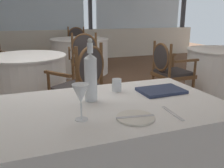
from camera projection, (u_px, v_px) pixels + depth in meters
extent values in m
plane|color=brown|center=(61.00, 119.00, 3.07)|extent=(14.10, 14.10, 0.00)
cube|color=silver|center=(35.00, 46.00, 6.61)|extent=(9.94, 0.12, 0.85)
cube|color=white|center=(111.00, 106.00, 1.42)|extent=(1.33, 0.83, 0.02)
cube|color=white|center=(111.00, 163.00, 1.53)|extent=(1.29, 0.80, 0.73)
cylinder|color=silver|center=(135.00, 118.00, 1.23)|extent=(0.19, 0.19, 0.01)
cube|color=silver|center=(135.00, 117.00, 1.22)|extent=(0.19, 0.05, 0.00)
cube|color=silver|center=(173.00, 113.00, 1.29)|extent=(0.03, 0.20, 0.00)
cylinder|color=white|center=(91.00, 80.00, 1.45)|extent=(0.08, 0.08, 0.26)
cone|color=white|center=(90.00, 56.00, 1.41)|extent=(0.08, 0.08, 0.03)
cylinder|color=white|center=(90.00, 48.00, 1.40)|extent=(0.03, 0.03, 0.06)
sphere|color=silver|center=(90.00, 40.00, 1.39)|extent=(0.03, 0.03, 0.03)
cylinder|color=white|center=(82.00, 119.00, 1.21)|extent=(0.06, 0.06, 0.00)
cylinder|color=white|center=(81.00, 111.00, 1.20)|extent=(0.01, 0.01, 0.08)
cone|color=white|center=(81.00, 94.00, 1.18)|extent=(0.08, 0.08, 0.10)
cylinder|color=white|center=(117.00, 85.00, 1.66)|extent=(0.06, 0.06, 0.08)
cube|color=#2D3856|center=(161.00, 91.00, 1.65)|extent=(0.29, 0.21, 0.02)
cylinder|color=brown|center=(2.00, 74.00, 4.52)|extent=(0.04, 0.04, 0.41)
cylinder|color=white|center=(25.00, 56.00, 3.12)|extent=(1.02, 1.02, 0.02)
cylinder|color=white|center=(28.00, 85.00, 3.22)|extent=(0.99, 0.99, 0.73)
cylinder|color=brown|center=(13.00, 85.00, 3.77)|extent=(0.04, 0.04, 0.43)
cube|color=brown|center=(5.00, 52.00, 3.78)|extent=(0.24, 0.32, 0.03)
cylinder|color=brown|center=(11.00, 60.00, 3.73)|extent=(0.03, 0.03, 0.22)
cube|color=brown|center=(77.00, 91.00, 2.75)|extent=(0.64, 0.64, 0.05)
cube|color=#383333|center=(76.00, 87.00, 2.74)|extent=(0.59, 0.59, 0.04)
cylinder|color=brown|center=(52.00, 112.00, 2.76)|extent=(0.04, 0.04, 0.40)
cylinder|color=brown|center=(76.00, 102.00, 3.08)|extent=(0.04, 0.04, 0.40)
cylinder|color=brown|center=(79.00, 120.00, 2.54)|extent=(0.04, 0.04, 0.40)
cylinder|color=brown|center=(102.00, 108.00, 2.86)|extent=(0.04, 0.04, 0.40)
cylinder|color=brown|center=(77.00, 72.00, 2.40)|extent=(0.04, 0.04, 0.51)
cylinder|color=brown|center=(101.00, 66.00, 2.72)|extent=(0.04, 0.04, 0.51)
ellipsoid|color=#383333|center=(91.00, 67.00, 2.55)|extent=(0.35, 0.27, 0.43)
torus|color=brown|center=(91.00, 67.00, 2.55)|extent=(0.38, 0.28, 0.44)
cube|color=brown|center=(57.00, 74.00, 2.49)|extent=(0.24, 0.32, 0.03)
cylinder|color=brown|center=(49.00, 82.00, 2.60)|extent=(0.03, 0.03, 0.22)
cube|color=brown|center=(89.00, 66.00, 2.89)|extent=(0.24, 0.32, 0.03)
cylinder|color=brown|center=(80.00, 73.00, 3.00)|extent=(0.03, 0.03, 0.22)
cylinder|color=white|center=(79.00, 39.00, 5.30)|extent=(1.26, 1.26, 0.02)
cylinder|color=white|center=(80.00, 56.00, 5.40)|extent=(1.22, 1.22, 0.73)
cube|color=brown|center=(84.00, 62.00, 4.47)|extent=(0.53, 0.53, 0.05)
cube|color=#383333|center=(84.00, 60.00, 4.46)|extent=(0.49, 0.49, 0.04)
cylinder|color=brown|center=(73.00, 72.00, 4.69)|extent=(0.04, 0.04, 0.40)
cylinder|color=brown|center=(94.00, 71.00, 4.76)|extent=(0.04, 0.04, 0.40)
cylinder|color=brown|center=(74.00, 77.00, 4.31)|extent=(0.04, 0.04, 0.40)
cylinder|color=brown|center=(96.00, 76.00, 4.38)|extent=(0.04, 0.04, 0.40)
cylinder|color=brown|center=(73.00, 48.00, 4.17)|extent=(0.04, 0.04, 0.51)
cylinder|color=brown|center=(96.00, 48.00, 4.25)|extent=(0.04, 0.04, 0.51)
ellipsoid|color=#383333|center=(84.00, 47.00, 4.19)|extent=(0.39, 0.11, 0.43)
torus|color=brown|center=(84.00, 47.00, 4.19)|extent=(0.44, 0.10, 0.44)
cube|color=brown|center=(69.00, 49.00, 4.38)|extent=(0.09, 0.37, 0.03)
cylinder|color=brown|center=(69.00, 54.00, 4.54)|extent=(0.03, 0.03, 0.22)
cube|color=brown|center=(97.00, 48.00, 4.47)|extent=(0.09, 0.37, 0.03)
cylinder|color=brown|center=(96.00, 53.00, 4.64)|extent=(0.03, 0.03, 0.22)
cube|color=brown|center=(77.00, 48.00, 6.30)|extent=(0.53, 0.53, 0.05)
cube|color=#383333|center=(77.00, 47.00, 6.29)|extent=(0.49, 0.49, 0.04)
cylinder|color=brown|center=(86.00, 58.00, 6.21)|extent=(0.04, 0.04, 0.39)
cylinder|color=brown|center=(70.00, 59.00, 6.14)|extent=(0.04, 0.04, 0.39)
cylinder|color=brown|center=(85.00, 56.00, 6.59)|extent=(0.04, 0.04, 0.39)
cylinder|color=brown|center=(69.00, 56.00, 6.51)|extent=(0.04, 0.04, 0.39)
cylinder|color=brown|center=(84.00, 37.00, 6.45)|extent=(0.04, 0.04, 0.51)
cylinder|color=brown|center=(68.00, 37.00, 6.38)|extent=(0.04, 0.04, 0.51)
ellipsoid|color=#383333|center=(76.00, 36.00, 6.42)|extent=(0.39, 0.11, 0.43)
torus|color=brown|center=(76.00, 36.00, 6.42)|extent=(0.44, 0.10, 0.44)
cube|color=brown|center=(87.00, 39.00, 6.26)|extent=(0.09, 0.37, 0.03)
cylinder|color=brown|center=(87.00, 44.00, 6.16)|extent=(0.03, 0.03, 0.22)
cube|color=brown|center=(67.00, 39.00, 6.17)|extent=(0.09, 0.37, 0.03)
cylinder|color=brown|center=(67.00, 44.00, 6.07)|extent=(0.03, 0.03, 0.22)
cylinder|color=white|center=(222.00, 50.00, 3.68)|extent=(1.02, 1.02, 0.02)
cylinder|color=white|center=(219.00, 74.00, 3.79)|extent=(0.98, 0.98, 0.73)
cube|color=brown|center=(173.00, 75.00, 3.47)|extent=(0.47, 0.47, 0.05)
cube|color=#383333|center=(173.00, 72.00, 3.46)|extent=(0.43, 0.43, 0.04)
cylinder|color=brown|center=(175.00, 85.00, 3.78)|extent=(0.04, 0.04, 0.41)
cylinder|color=brown|center=(192.00, 93.00, 3.42)|extent=(0.04, 0.04, 0.41)
cylinder|color=brown|center=(153.00, 88.00, 3.64)|extent=(0.04, 0.04, 0.41)
cylinder|color=brown|center=(168.00, 96.00, 3.28)|extent=(0.04, 0.04, 0.41)
cylinder|color=brown|center=(154.00, 56.00, 3.51)|extent=(0.04, 0.04, 0.44)
cylinder|color=brown|center=(170.00, 61.00, 3.15)|extent=(0.04, 0.04, 0.44)
ellipsoid|color=#383333|center=(161.00, 57.00, 3.32)|extent=(0.06, 0.39, 0.37)
torus|color=brown|center=(161.00, 57.00, 3.32)|extent=(0.04, 0.38, 0.38)
cube|color=brown|center=(165.00, 55.00, 3.63)|extent=(0.37, 0.04, 0.03)
cylinder|color=brown|center=(173.00, 62.00, 3.71)|extent=(0.03, 0.03, 0.22)
cube|color=brown|center=(187.00, 61.00, 3.19)|extent=(0.37, 0.04, 0.03)
cylinder|color=brown|center=(195.00, 68.00, 3.26)|extent=(0.03, 0.03, 0.22)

